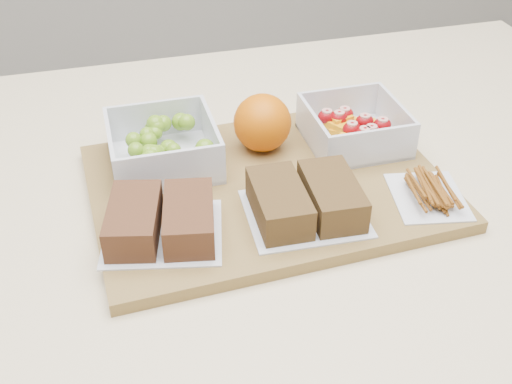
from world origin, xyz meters
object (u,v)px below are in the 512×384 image
fruit_container (354,129)px  orange (262,123)px  grape_container (164,146)px  pretzel_bag (429,190)px  cutting_board (267,187)px  sandwich_bag_center (306,200)px  sandwich_bag_left (162,220)px

fruit_container → orange: size_ratio=1.62×
grape_container → fruit_container: 0.25m
grape_container → pretzel_bag: 0.33m
cutting_board → grape_container: 0.14m
fruit_container → sandwich_bag_center: size_ratio=0.88×
fruit_container → sandwich_bag_center: bearing=-130.5°
fruit_container → sandwich_bag_left: 0.30m
orange → sandwich_bag_left: bearing=-137.1°
cutting_board → sandwich_bag_center: 0.08m
grape_container → pretzel_bag: bearing=-28.7°
orange → sandwich_bag_center: (0.01, -0.15, -0.02)m
sandwich_bag_left → grape_container: bearing=80.2°
sandwich_bag_center → grape_container: bearing=132.5°
orange → pretzel_bag: (0.16, -0.16, -0.03)m
fruit_container → orange: (-0.12, 0.02, 0.02)m
orange → cutting_board: bearing=-101.0°
cutting_board → sandwich_bag_left: (-0.14, -0.07, 0.03)m
grape_container → orange: orange is taller
grape_container → cutting_board: bearing=-33.7°
fruit_container → grape_container: bearing=175.8°
sandwich_bag_center → pretzel_bag: (0.15, -0.01, -0.01)m
grape_container → sandwich_bag_left: bearing=-99.8°
fruit_container → pretzel_bag: size_ratio=1.08×
sandwich_bag_left → pretzel_bag: (0.31, -0.02, -0.01)m
cutting_board → pretzel_bag: bearing=-27.6°
sandwich_bag_center → cutting_board: bearing=107.5°
cutting_board → orange: bearing=76.6°
fruit_container → orange: bearing=171.0°
cutting_board → grape_container: (-0.11, 0.08, 0.03)m
cutting_board → fruit_container: size_ratio=3.47×
grape_container → orange: 0.13m
cutting_board → pretzel_bag: pretzel_bag is taller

